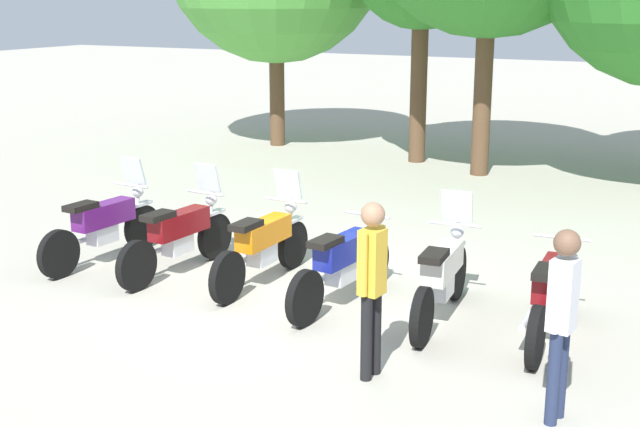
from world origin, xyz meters
TOP-DOWN VIEW (x-y plane):
  - ground_plane at (0.00, 0.00)m, footprint 80.00×80.00m
  - motorcycle_0 at (-3.01, -0.08)m, footprint 0.62×2.19m
  - motorcycle_1 at (-1.80, -0.01)m, footprint 0.62×2.19m
  - motorcycle_2 at (-0.60, 0.12)m, footprint 0.62×2.19m
  - motorcycle_3 at (0.60, -0.10)m, footprint 0.62×2.19m
  - motorcycle_4 at (1.80, -0.03)m, footprint 0.62×2.19m
  - motorcycle_5 at (3.00, -0.04)m, footprint 0.62×2.19m
  - person_0 at (3.46, -1.83)m, footprint 0.26×0.41m
  - person_1 at (1.70, -1.75)m, footprint 0.25×0.41m

SIDE VIEW (x-z plane):
  - ground_plane at x=0.00m, z-range 0.00..0.00m
  - motorcycle_3 at x=0.60m, z-range 0.01..1.00m
  - motorcycle_5 at x=3.00m, z-range 0.01..1.00m
  - motorcycle_0 at x=-3.01m, z-range -0.17..1.20m
  - motorcycle_1 at x=-1.80m, z-range -0.17..1.20m
  - motorcycle_2 at x=-0.60m, z-range -0.17..1.20m
  - motorcycle_4 at x=1.80m, z-range -0.17..1.20m
  - person_0 at x=3.46m, z-range 0.15..1.85m
  - person_1 at x=1.70m, z-range 0.15..1.87m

